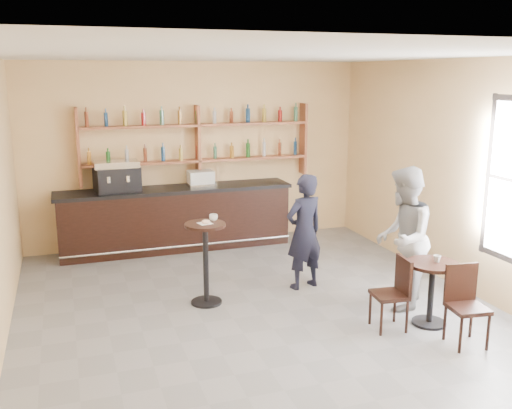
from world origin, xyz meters
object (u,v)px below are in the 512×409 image
object	(u,v)px
pastry_case	(201,178)
chair_south	(468,307)
man_main	(304,232)
cafe_table	(431,293)
patron_second	(403,238)
bar_counter	(176,218)
pedestal_table	(206,264)
chair_west	(389,294)
espresso_machine	(117,176)

from	to	relation	value
pastry_case	chair_south	size ratio (longest dim) A/B	0.49
man_main	cafe_table	bearing A→B (deg)	106.08
chair_south	patron_second	xyz separation A→B (m)	(-0.09, 1.20, 0.47)
bar_counter	cafe_table	size ratio (longest dim) A/B	5.09
man_main	chair_south	world-z (taller)	man_main
pedestal_table	chair_south	size ratio (longest dim) A/B	1.21
chair_west	chair_south	size ratio (longest dim) A/B	0.97
pastry_case	patron_second	bearing A→B (deg)	-62.88
man_main	cafe_table	world-z (taller)	man_main
cafe_table	patron_second	size ratio (longest dim) A/B	0.43
bar_counter	chair_south	size ratio (longest dim) A/B	4.43
pedestal_table	chair_west	bearing A→B (deg)	-37.89
chair_south	patron_second	distance (m)	1.30
pedestal_table	man_main	distance (m)	1.49
pastry_case	pedestal_table	size ratio (longest dim) A/B	0.40
chair_west	chair_south	distance (m)	0.88
man_main	patron_second	size ratio (longest dim) A/B	0.89
pastry_case	chair_west	world-z (taller)	pastry_case
chair_west	pastry_case	bearing A→B (deg)	-155.25
espresso_machine	man_main	bearing A→B (deg)	-54.46
patron_second	chair_south	bearing A→B (deg)	43.19
pedestal_table	chair_south	xyz separation A→B (m)	(2.47, -2.11, -0.10)
espresso_machine	chair_west	bearing A→B (deg)	-63.88
bar_counter	patron_second	size ratio (longest dim) A/B	2.16
bar_counter	pedestal_table	bearing A→B (deg)	-92.23
pastry_case	chair_south	xyz separation A→B (m)	(1.92, -4.66, -0.77)
cafe_table	chair_west	size ratio (longest dim) A/B	0.90
pastry_case	pedestal_table	distance (m)	2.70
chair_south	patron_second	size ratio (longest dim) A/B	0.49
pedestal_table	chair_south	world-z (taller)	pedestal_table
espresso_machine	man_main	xyz separation A→B (m)	(2.32, -2.43, -0.52)
bar_counter	chair_west	distance (m)	4.39
pedestal_table	bar_counter	bearing A→B (deg)	87.77
cafe_table	man_main	bearing A→B (deg)	120.60
chair_south	man_main	bearing A→B (deg)	121.56
man_main	chair_south	distance (m)	2.48
espresso_machine	chair_west	world-z (taller)	espresso_machine
bar_counter	espresso_machine	size ratio (longest dim) A/B	5.65
cafe_table	espresso_machine	bearing A→B (deg)	128.98
espresso_machine	chair_south	distance (m)	5.80
patron_second	chair_west	bearing A→B (deg)	-3.68
espresso_machine	chair_west	distance (m)	4.94
pedestal_table	patron_second	bearing A→B (deg)	-20.76
bar_counter	chair_west	world-z (taller)	bar_counter
chair_south	espresso_machine	bearing A→B (deg)	132.69
man_main	pedestal_table	bearing A→B (deg)	-9.53
espresso_machine	man_main	distance (m)	3.39
espresso_machine	pedestal_table	distance (m)	2.81
chair_south	cafe_table	bearing A→B (deg)	101.87
chair_south	bar_counter	bearing A→B (deg)	124.10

